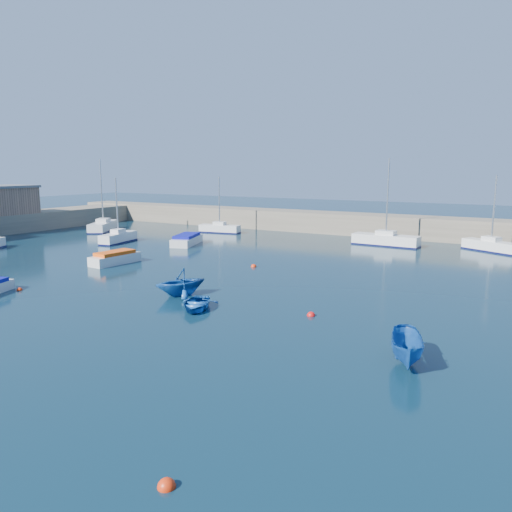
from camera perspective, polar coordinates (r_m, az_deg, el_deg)
The scene contains 16 objects.
ground at distance 25.69m, azimuth -20.98°, elevation -9.56°, with size 220.00×220.00×0.00m, color #0B2533.
back_wall at distance 64.25m, azimuth 12.69°, elevation 3.52°, with size 96.00×4.50×2.60m, color #716756.
sailboat_3 at distance 58.39m, azimuth -15.46°, elevation 2.09°, with size 2.44×5.54×7.25m.
sailboat_4 at distance 70.06m, azimuth -17.05°, elevation 3.31°, with size 5.33×7.26×9.47m.
sailboat_5 at distance 65.15m, azimuth -4.18°, elevation 3.18°, with size 5.55×2.35×7.21m.
sailboat_6 at distance 55.98m, azimuth 14.60°, elevation 1.83°, with size 7.20×2.32×9.36m.
sailboat_7 at distance 55.59m, azimuth 25.26°, elevation 1.09°, with size 5.77×4.16×7.64m.
motorboat_1 at distance 45.53m, azimuth -15.80°, elevation -0.20°, with size 1.99×4.72×1.13m.
motorboat_2 at distance 55.39m, azimuth -7.91°, elevation 1.86°, with size 3.70×5.91×1.15m.
dinghy_center at distance 30.07m, azimuth -6.83°, elevation -5.45°, with size 2.30×3.21×0.67m, color #1750A0.
dinghy_left at distance 33.27m, azimuth -8.61°, elevation -2.96°, with size 2.98×3.45×1.82m, color #1750A0.
dinghy_right at distance 22.63m, azimuth 16.93°, elevation -10.11°, with size 1.36×3.62×1.40m, color #1750A0.
buoy_0 at distance 38.09m, azimuth -25.40°, elevation -3.58°, with size 0.40×0.40×0.40m, color red.
buoy_1 at distance 28.84m, azimuth 6.31°, elevation -6.81°, with size 0.49×0.49×0.49m, color red.
buoy_3 at distance 42.53m, azimuth -0.27°, elevation -1.25°, with size 0.49×0.49×0.49m, color red.
buoy_5 at distance 14.72m, azimuth -10.18°, elevation -24.57°, with size 0.50×0.50×0.50m, color red.
Camera 1 is at (19.19, -14.92, 8.32)m, focal length 35.00 mm.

